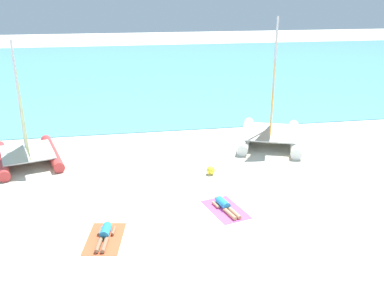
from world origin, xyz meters
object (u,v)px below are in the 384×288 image
sailboat_red (26,145)px  beach_ball (211,170)px  sunbather_left (105,234)px  towel_right (226,209)px  sailboat_white (271,125)px  towel_left (105,239)px  sunbather_right (225,206)px

sailboat_red → beach_ball: 8.43m
sunbather_left → beach_ball: bearing=54.3°
towel_right → sailboat_white: bearing=58.4°
sailboat_white → beach_ball: (-3.88, -3.39, -0.75)m
sailboat_white → sunbather_left: 11.30m
towel_left → beach_ball: beach_ball is taller
sailboat_white → towel_right: sailboat_white is taller
sailboat_white → sunbather_right: size_ratio=4.02×
sailboat_red → sunbather_right: sailboat_red is taller
towel_left → sunbather_right: bearing=16.3°
sailboat_red → towel_left: 8.02m
sailboat_red → beach_ball: (7.92, -2.83, -0.63)m
sunbather_left → sunbather_right: (4.21, 1.17, 0.00)m
sailboat_white → towel_left: sailboat_white is taller
sailboat_white → sailboat_red: sailboat_white is taller
sailboat_white → sunbather_left: bearing=-115.9°
beach_ball → sailboat_white: bearing=41.1°
sunbather_left → sailboat_red: bearing=126.5°
sailboat_white → sailboat_red: bearing=-156.0°
towel_left → sunbather_right: 4.40m
towel_right → beach_ball: beach_ball is taller
towel_right → sunbather_right: 0.14m
sailboat_white → towel_left: 11.36m
sailboat_red → towel_left: bearing=-79.2°
sailboat_red → towel_right: bearing=-53.0°
sailboat_white → sunbather_right: 7.69m
sailboat_red → sunbather_left: sailboat_red is taller
beach_ball → sunbather_right: bearing=-93.1°
sailboat_white → beach_ball: bearing=-117.5°
sunbather_left → sunbather_right: 4.37m
sailboat_red → sailboat_white: bearing=-12.7°
sunbather_right → sunbather_left: bearing=-178.9°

